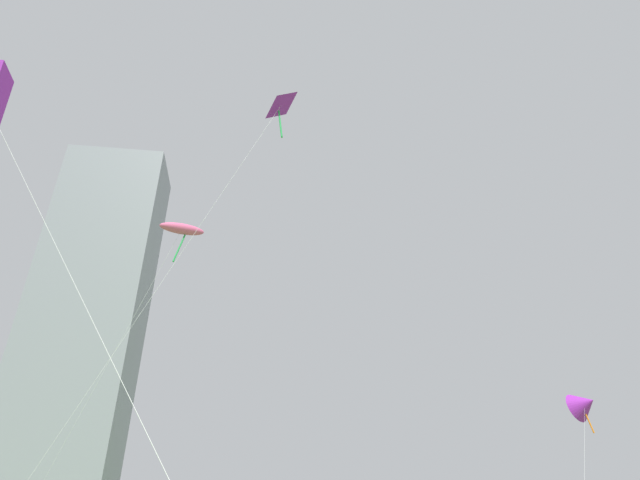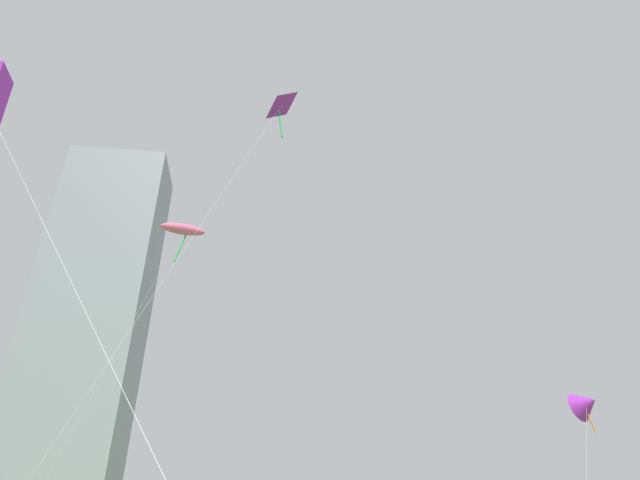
% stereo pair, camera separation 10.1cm
% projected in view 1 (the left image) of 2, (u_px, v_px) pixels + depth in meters
% --- Properties ---
extents(kite_flying_0, '(9.00, 4.10, 20.77)m').
position_uv_depth(kite_flying_0, '(182.00, 229.00, 34.81)').
color(kite_flying_0, silver).
rests_on(kite_flying_0, ground).
extents(kite_flying_1, '(9.24, 9.31, 12.91)m').
position_uv_depth(kite_flying_1, '(585.00, 404.00, 39.16)').
color(kite_flying_1, silver).
rests_on(kite_flying_1, ground).
extents(kite_flying_2, '(10.78, 3.21, 25.86)m').
position_uv_depth(kite_flying_2, '(279.00, 110.00, 32.16)').
color(kite_flying_2, silver).
rests_on(kite_flying_2, ground).
extents(distant_highrise_0, '(25.57, 17.26, 99.50)m').
position_uv_depth(distant_highrise_0, '(83.00, 332.00, 129.97)').
color(distant_highrise_0, gray).
rests_on(distant_highrise_0, ground).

